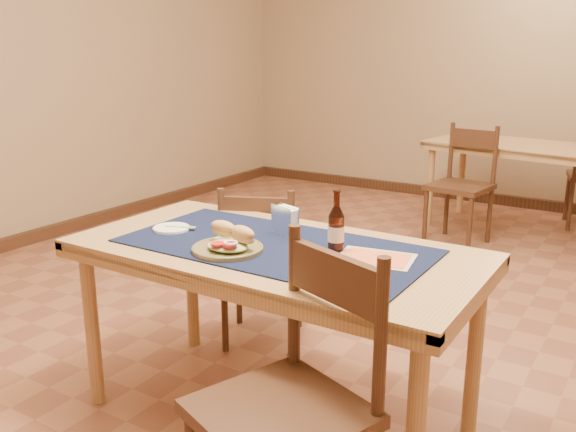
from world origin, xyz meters
The scene contains 14 objects.
room centered at (0.00, 0.00, 1.40)m, with size 6.04×7.04×2.84m.
main_table centered at (0.00, -0.80, 0.67)m, with size 1.60×0.80×0.75m.
placemat centered at (0.00, -0.80, 0.75)m, with size 1.20×0.60×0.01m, color #0E1A35.
baseboard centered at (0.00, 0.00, 0.05)m, with size 6.00×7.00×0.10m.
back_table centered at (0.26, 2.56, 0.67)m, with size 1.64×1.00×0.75m.
chair_main_far centered at (-0.43, -0.27, 0.44)m, with size 0.52×0.52×0.85m.
chair_main_near centered at (0.42, -1.35, 0.50)m, with size 0.57×0.57×0.96m.
chair_back_near centered at (-0.09, 2.02, 0.48)m, with size 0.49×0.49×0.93m.
sandwich_plate centered at (-0.10, -0.95, 0.78)m, with size 0.27×0.27×0.10m.
side_plate centered at (-0.49, -0.85, 0.76)m, with size 0.16×0.16×0.01m.
fork centered at (-0.44, -0.83, 0.77)m, with size 0.13×0.06×0.00m.
beer_bottle centered at (0.24, -0.74, 0.84)m, with size 0.06×0.06×0.23m.
napkin_holder centered at (-0.04, -0.66, 0.81)m, with size 0.15×0.09×0.12m.
menu_card centered at (0.40, -0.74, 0.76)m, with size 0.30×0.24×0.01m.
Camera 1 is at (1.25, -2.68, 1.48)m, focal length 38.00 mm.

